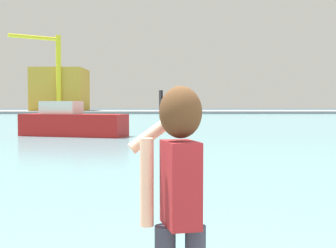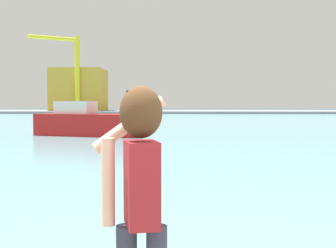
# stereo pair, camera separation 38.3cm
# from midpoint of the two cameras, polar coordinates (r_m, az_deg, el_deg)

# --- Properties ---
(ground_plane) EXTENTS (220.00, 220.00, 0.00)m
(ground_plane) POSITION_cam_midpoint_polar(r_m,az_deg,el_deg) (52.43, -0.28, 0.40)
(ground_plane) COLOR #334751
(harbor_water) EXTENTS (140.00, 100.00, 0.02)m
(harbor_water) POSITION_cam_midpoint_polar(r_m,az_deg,el_deg) (54.43, -0.30, 0.50)
(harbor_water) COLOR #6BA8B2
(harbor_water) RESTS_ON ground_plane
(far_shore_dock) EXTENTS (140.00, 20.00, 0.46)m
(far_shore_dock) POSITION_cam_midpoint_polar(r_m,az_deg,el_deg) (94.40, -0.56, 1.56)
(far_shore_dock) COLOR gray
(far_shore_dock) RESTS_ON ground_plane
(person_photographer) EXTENTS (0.53, 0.54, 1.74)m
(person_photographer) POSITION_cam_midpoint_polar(r_m,az_deg,el_deg) (3.00, -2.38, -8.18)
(person_photographer) COLOR #2D3342
(person_photographer) RESTS_ON quay_promenade
(boat_moored) EXTENTS (6.94, 3.85, 2.18)m
(boat_moored) POSITION_cam_midpoint_polar(r_m,az_deg,el_deg) (28.84, -12.40, 0.16)
(boat_moored) COLOR #B21919
(boat_moored) RESTS_ON harbor_water
(warehouse_left) EXTENTS (10.36, 11.51, 8.72)m
(warehouse_left) POSITION_cam_midpoint_polar(r_m,az_deg,el_deg) (97.67, -13.47, 4.22)
(warehouse_left) COLOR gold
(warehouse_left) RESTS_ON far_shore_dock
(port_crane) EXTENTS (8.62, 6.11, 14.79)m
(port_crane) POSITION_cam_midpoint_polar(r_m,az_deg,el_deg) (91.30, -14.42, 7.23)
(port_crane) COLOR yellow
(port_crane) RESTS_ON far_shore_dock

